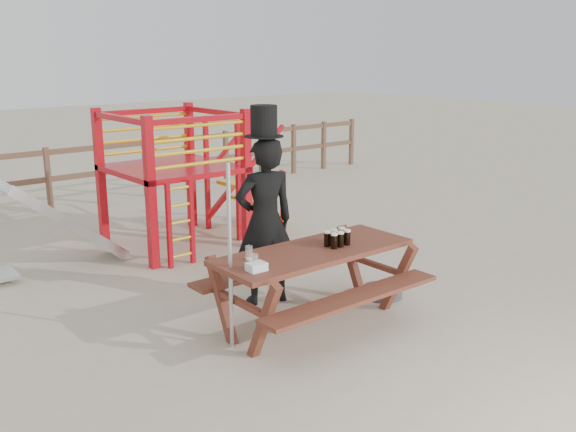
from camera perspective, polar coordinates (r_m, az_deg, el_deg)
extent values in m
plane|color=#B8A88F|center=(7.29, 3.20, -9.15)|extent=(60.00, 60.00, 0.00)
cube|color=brown|center=(12.85, -18.62, 5.57)|extent=(15.00, 0.06, 0.10)
cube|color=brown|center=(12.93, -18.44, 3.37)|extent=(15.00, 0.06, 0.10)
cube|color=brown|center=(12.76, -20.52, 3.06)|extent=(0.09, 0.09, 1.20)
cube|color=brown|center=(13.11, -16.42, 3.67)|extent=(0.09, 0.09, 1.20)
cube|color=brown|center=(13.53, -12.55, 4.24)|extent=(0.09, 0.09, 1.20)
cube|color=brown|center=(14.01, -8.92, 4.75)|extent=(0.09, 0.09, 1.20)
cube|color=brown|center=(14.54, -5.53, 5.20)|extent=(0.09, 0.09, 1.20)
cube|color=brown|center=(15.12, -2.40, 5.61)|extent=(0.09, 0.09, 1.20)
cube|color=brown|center=(15.74, 0.51, 5.97)|extent=(0.09, 0.09, 1.20)
cube|color=brown|center=(16.40, 3.19, 6.29)|extent=(0.09, 0.09, 1.20)
cube|color=brown|center=(17.09, 5.66, 6.58)|extent=(0.09, 0.09, 1.20)
cube|color=#B60C15|center=(8.84, -12.11, 1.92)|extent=(0.12, 0.12, 2.10)
cube|color=#B60C15|center=(9.67, -3.71, 3.27)|extent=(0.12, 0.12, 2.10)
cube|color=#B60C15|center=(10.26, -16.32, 3.37)|extent=(0.12, 0.12, 2.10)
cube|color=#B60C15|center=(10.98, -8.67, 4.48)|extent=(0.12, 0.12, 2.10)
cube|color=#B60C15|center=(9.87, -10.24, 4.20)|extent=(1.72, 1.72, 0.08)
cube|color=#B60C15|center=(9.08, -7.92, 8.51)|extent=(1.60, 0.08, 0.08)
cube|color=#B60C15|center=(10.47, -12.65, 9.07)|extent=(1.60, 0.08, 0.08)
cube|color=#B60C15|center=(9.40, -14.73, 8.38)|extent=(0.08, 1.60, 0.08)
cube|color=#B60C15|center=(10.18, -6.49, 9.18)|extent=(0.08, 1.60, 0.08)
cylinder|color=yellow|center=(9.17, -7.79, 4.66)|extent=(1.50, 0.05, 0.05)
cylinder|color=yellow|center=(10.54, -12.47, 5.72)|extent=(1.50, 0.05, 0.05)
cylinder|color=yellow|center=(9.14, -7.83, 5.77)|extent=(1.50, 0.05, 0.05)
cylinder|color=yellow|center=(10.51, -12.52, 6.69)|extent=(1.50, 0.05, 0.05)
cylinder|color=yellow|center=(9.11, -7.87, 6.89)|extent=(1.50, 0.05, 0.05)
cylinder|color=yellow|center=(10.49, -12.57, 7.66)|extent=(1.50, 0.05, 0.05)
cylinder|color=yellow|center=(9.09, -7.91, 8.01)|extent=(1.50, 0.05, 0.05)
cylinder|color=yellow|center=(10.47, -12.63, 8.64)|extent=(1.50, 0.05, 0.05)
cube|color=#B60C15|center=(8.89, -10.54, -0.91)|extent=(0.06, 0.06, 1.20)
cube|color=#B60C15|center=(9.07, -8.56, -0.53)|extent=(0.06, 0.06, 1.20)
cylinder|color=yellow|center=(9.11, -9.42, -3.45)|extent=(0.36, 0.04, 0.04)
cylinder|color=yellow|center=(9.04, -9.48, -2.00)|extent=(0.36, 0.04, 0.04)
cylinder|color=yellow|center=(8.97, -9.55, -0.53)|extent=(0.36, 0.04, 0.04)
cylinder|color=yellow|center=(8.91, -9.61, 0.96)|extent=(0.36, 0.04, 0.04)
cylinder|color=yellow|center=(8.86, -9.67, 2.47)|extent=(0.36, 0.04, 0.04)
cube|color=yellow|center=(10.39, -5.66, 4.19)|extent=(0.30, 0.90, 0.06)
cube|color=yellow|center=(10.60, -4.37, 2.77)|extent=(0.30, 0.90, 0.06)
cube|color=yellow|center=(10.83, -3.13, 1.41)|extent=(0.30, 0.90, 0.06)
cube|color=yellow|center=(11.06, -1.95, 0.11)|extent=(0.30, 0.90, 0.06)
cube|color=#B60C15|center=(10.36, -2.36, 1.50)|extent=(0.95, 0.08, 0.86)
cube|color=#B60C15|center=(11.07, -5.20, 2.30)|extent=(0.95, 0.08, 0.86)
cube|color=silver|center=(9.30, -19.19, -0.68)|extent=(1.53, 0.55, 1.21)
cube|color=silver|center=(9.04, -18.60, -0.78)|extent=(1.58, 0.04, 1.28)
cube|color=silver|center=(9.53, -19.80, -0.12)|extent=(1.58, 0.04, 1.28)
cube|color=silver|center=(9.18, -24.17, -4.73)|extent=(0.35, 0.55, 0.05)
cube|color=brown|center=(6.86, 2.32, -3.21)|extent=(2.24, 0.87, 0.06)
cube|color=brown|center=(6.55, 5.87, -7.25)|extent=(2.24, 0.34, 0.04)
cube|color=brown|center=(7.42, -0.85, -4.56)|extent=(2.24, 0.34, 0.04)
cube|color=brown|center=(6.46, -4.12, -8.49)|extent=(0.11, 1.34, 0.80)
cube|color=brown|center=(7.63, 7.67, -4.94)|extent=(0.11, 1.34, 0.80)
imported|color=black|center=(7.47, -2.08, -0.51)|extent=(0.82, 0.63, 1.98)
cube|color=#0D9825|center=(7.55, -2.59, 1.51)|extent=(0.08, 0.04, 0.46)
cylinder|color=black|center=(7.27, -2.15, 7.10)|extent=(0.45, 0.45, 0.01)
cylinder|color=black|center=(7.25, -2.16, 8.49)|extent=(0.30, 0.30, 0.34)
cube|color=white|center=(7.38, -2.66, 9.53)|extent=(0.15, 0.04, 0.04)
cylinder|color=#B2B2B7|center=(6.32, -5.17, -3.77)|extent=(0.04, 0.04, 1.90)
cylinder|color=#3B3B40|center=(7.99, 8.38, -6.69)|extent=(0.49, 0.49, 0.11)
cylinder|color=#3B3B40|center=(7.95, 8.41, -6.00)|extent=(0.06, 0.06, 0.09)
cube|color=white|center=(6.19, -2.81, -4.53)|extent=(0.19, 0.15, 0.08)
cylinder|color=black|center=(6.87, 4.13, -2.30)|extent=(0.07, 0.07, 0.15)
cylinder|color=#F7EDC9|center=(6.85, 4.14, -1.62)|extent=(0.07, 0.07, 0.02)
cylinder|color=black|center=(6.93, 4.68, -2.16)|extent=(0.07, 0.07, 0.15)
cylinder|color=#F7EDC9|center=(6.91, 4.69, -1.48)|extent=(0.07, 0.07, 0.02)
cylinder|color=black|center=(7.02, 5.27, -1.98)|extent=(0.07, 0.07, 0.15)
cylinder|color=#F7EDC9|center=(6.99, 5.29, -1.30)|extent=(0.07, 0.07, 0.02)
cylinder|color=black|center=(6.95, 3.51, -2.10)|extent=(0.07, 0.07, 0.15)
cylinder|color=#F7EDC9|center=(6.93, 3.52, -1.42)|extent=(0.07, 0.07, 0.02)
cylinder|color=black|center=(7.02, 4.10, -1.95)|extent=(0.07, 0.07, 0.15)
cylinder|color=#F7EDC9|center=(6.99, 4.11, -1.28)|extent=(0.07, 0.07, 0.02)
cylinder|color=black|center=(7.10, 4.79, -1.78)|extent=(0.07, 0.07, 0.15)
cylinder|color=#F7EDC9|center=(7.07, 4.80, -1.11)|extent=(0.07, 0.07, 0.02)
cylinder|color=silver|center=(6.23, -2.99, -4.06)|extent=(0.07, 0.07, 0.15)
cylinder|color=#F7EDC9|center=(6.25, -2.98, -4.62)|extent=(0.07, 0.07, 0.02)
cylinder|color=silver|center=(6.49, -3.49, -3.30)|extent=(0.07, 0.07, 0.15)
cylinder|color=#F7EDC9|center=(6.51, -3.48, -3.85)|extent=(0.07, 0.07, 0.02)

